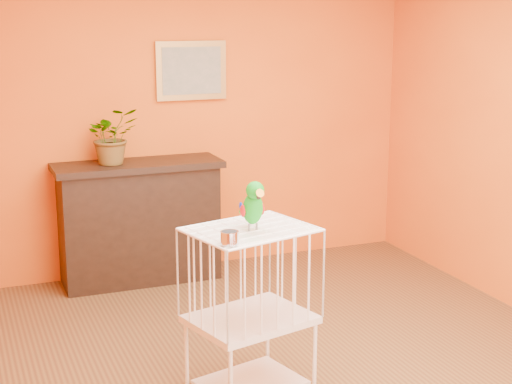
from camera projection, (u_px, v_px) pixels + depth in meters
name	position (u px, v px, depth m)	size (l,w,h in m)	color
ground	(297.00, 367.00, 5.08)	(4.50, 4.50, 0.00)	brown
room_shell	(300.00, 125.00, 4.72)	(4.50, 4.50, 4.50)	orange
console_cabinet	(139.00, 222.00, 6.59)	(1.39, 0.50, 1.03)	black
potted_plant	(112.00, 142.00, 6.38)	(0.41, 0.46, 0.36)	#26722D
framed_picture	(191.00, 71.00, 6.69)	(0.62, 0.04, 0.50)	#AD843D
birdcage	(250.00, 311.00, 4.59)	(0.78, 0.67, 1.04)	white
feed_cup	(230.00, 238.00, 4.16)	(0.10, 0.10, 0.07)	silver
parrot	(253.00, 205.00, 4.41)	(0.14, 0.26, 0.29)	#59544C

